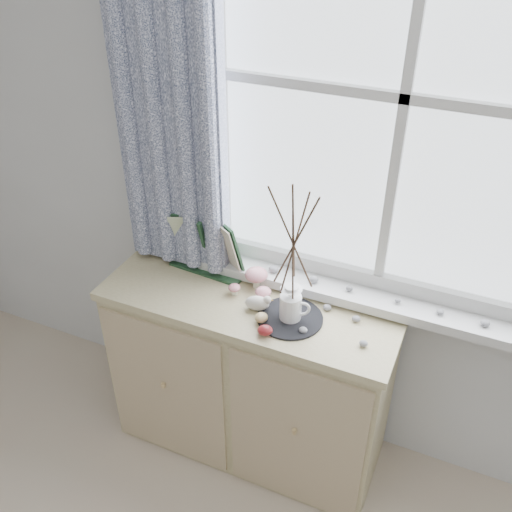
{
  "coord_description": "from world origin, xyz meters",
  "views": [
    {
      "loc": [
        0.59,
        0.15,
        2.25
      ],
      "look_at": [
        -0.1,
        1.7,
        1.1
      ],
      "focal_mm": 40.0,
      "sensor_mm": 36.0,
      "label": 1
    }
  ],
  "objects_px": {
    "toadstool_cluster": "(255,281)",
    "sideboard": "(250,376)",
    "twig_pitcher": "(293,239)",
    "botanical_book": "(203,247)"
  },
  "relations": [
    {
      "from": "sideboard",
      "to": "botanical_book",
      "type": "distance_m",
      "value": 0.61
    },
    {
      "from": "sideboard",
      "to": "botanical_book",
      "type": "xyz_separation_m",
      "value": [
        -0.24,
        0.08,
        0.56
      ]
    },
    {
      "from": "twig_pitcher",
      "to": "sideboard",
      "type": "bearing_deg",
      "value": 142.75
    },
    {
      "from": "botanical_book",
      "to": "twig_pitcher",
      "type": "distance_m",
      "value": 0.5
    },
    {
      "from": "sideboard",
      "to": "botanical_book",
      "type": "bearing_deg",
      "value": 160.82
    },
    {
      "from": "twig_pitcher",
      "to": "botanical_book",
      "type": "bearing_deg",
      "value": 138.94
    },
    {
      "from": "sideboard",
      "to": "toadstool_cluster",
      "type": "bearing_deg",
      "value": 90.9
    },
    {
      "from": "toadstool_cluster",
      "to": "twig_pitcher",
      "type": "xyz_separation_m",
      "value": [
        0.19,
        -0.11,
        0.31
      ]
    },
    {
      "from": "sideboard",
      "to": "twig_pitcher",
      "type": "relative_size",
      "value": 1.94
    },
    {
      "from": "toadstool_cluster",
      "to": "sideboard",
      "type": "bearing_deg",
      "value": -89.1
    }
  ]
}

